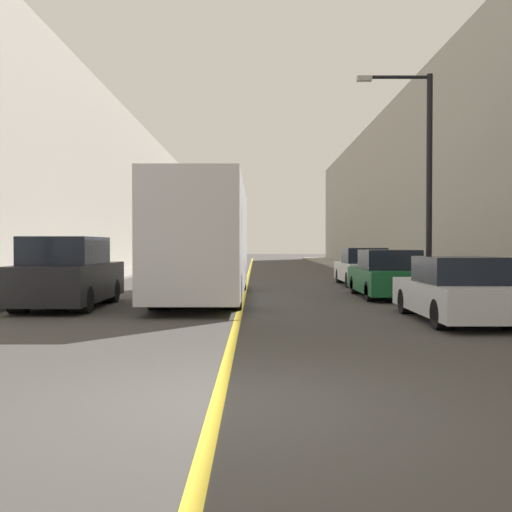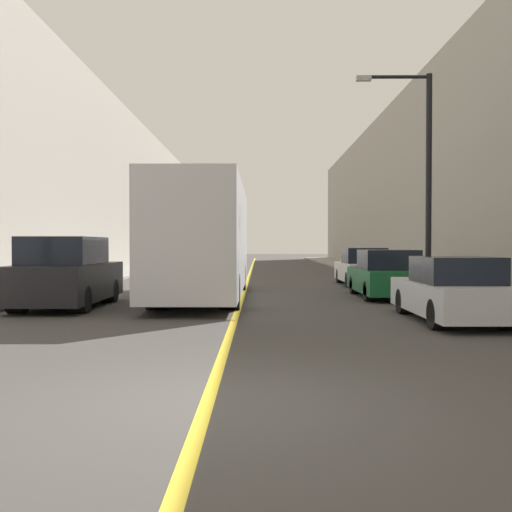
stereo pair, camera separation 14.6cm
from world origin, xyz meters
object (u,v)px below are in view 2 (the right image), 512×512
object	(u,v)px
car_right_far	(363,268)
street_lamp_right	(422,167)
parked_suv_left	(66,275)
car_right_mid	(387,276)
bus	(205,239)
car_right_near	(453,292)

from	to	relation	value
car_right_far	street_lamp_right	world-z (taller)	street_lamp_right
parked_suv_left	car_right_mid	xyz separation A→B (m)	(9.35, 3.08, -0.19)
street_lamp_right	bus	bearing A→B (deg)	-169.12
car_right_far	street_lamp_right	distance (m)	6.10
parked_suv_left	bus	bearing A→B (deg)	38.51
parked_suv_left	street_lamp_right	world-z (taller)	street_lamp_right
bus	parked_suv_left	size ratio (longest dim) A/B	2.35
bus	car_right_mid	size ratio (longest dim) A/B	2.45
bus	car_right_far	size ratio (longest dim) A/B	2.38
car_right_far	street_lamp_right	bearing A→B (deg)	-76.32
parked_suv_left	car_right_near	world-z (taller)	parked_suv_left
car_right_far	car_right_near	bearing A→B (deg)	-90.26
bus	car_right_near	xyz separation A→B (m)	(6.03, -5.69, -1.23)
bus	car_right_near	distance (m)	8.38
car_right_near	car_right_mid	size ratio (longest dim) A/B	1.01
parked_suv_left	car_right_far	xyz separation A→B (m)	(9.60, 8.95, -0.18)
street_lamp_right	car_right_mid	bearing A→B (deg)	-141.92
car_right_mid	street_lamp_right	world-z (taller)	street_lamp_right
car_right_mid	car_right_far	world-z (taller)	car_right_far
bus	car_right_far	world-z (taller)	bus
parked_suv_left	car_right_mid	world-z (taller)	parked_suv_left
car_right_near	car_right_mid	xyz separation A→B (m)	(-0.20, 5.97, 0.04)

